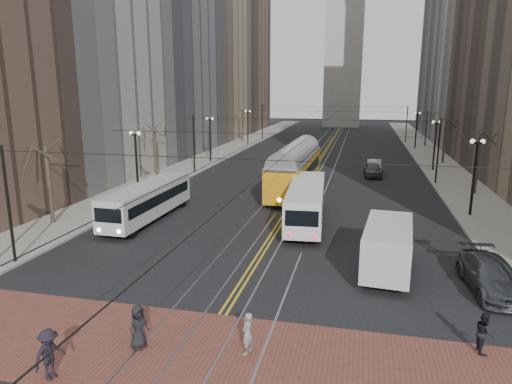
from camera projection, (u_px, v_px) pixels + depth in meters
The scene contains 23 objects.
ground at pixel (229, 304), 20.48m from camera, with size 260.00×260.00×0.00m, color black.
sidewalk_left at pixel (218, 154), 66.52m from camera, with size 5.00×140.00×0.15m, color gray.
sidewalk_right at pixel (435, 162), 59.88m from camera, with size 5.00×140.00×0.15m, color gray.
crosswalk_band at pixel (198, 354), 16.68m from camera, with size 25.00×6.00×0.01m, color brown.
streetcar_rails at pixel (321, 158), 63.21m from camera, with size 4.80×130.00×0.02m, color gray.
centre_lines at pixel (321, 158), 63.21m from camera, with size 0.42×130.00×0.01m, color gold.
building_left_mid at pixel (148, 35), 66.03m from camera, with size 16.00×20.00×34.00m, color slate.
building_left_far at pixel (227, 41), 103.34m from camera, with size 16.00×20.00×40.00m, color brown.
building_right_far at pixel (469, 35), 92.06m from camera, with size 16.00×20.00×40.00m, color slate.
lamp_posts at pixel (307, 154), 47.16m from camera, with size 27.60×57.20×5.60m.
street_trees at pixel (314, 147), 53.33m from camera, with size 31.68×53.28×5.60m.
trolley_wires at pixel (314, 139), 52.72m from camera, with size 25.96×120.00×6.60m.
transit_bus at pixel (148, 202), 33.39m from camera, with size 2.20×10.57×2.64m, color #BCBCBC.
streetcar at pixel (295, 173), 42.77m from camera, with size 2.78×14.97×3.53m, color orange.
rear_bus at pixel (306, 204), 32.54m from camera, with size 2.35×10.79×2.82m, color silver.
cargo_van at pixel (387, 250), 23.64m from camera, with size 2.29×5.95×2.63m, color beige.
sedan_grey at pixel (373, 169), 50.11m from camera, with size 1.84×4.56×1.55m, color #43454B.
sedan_silver at pixel (374, 166), 52.29m from camera, with size 1.55×4.44×1.46m, color #B5B8BD.
sedan_parked at pixel (491, 275), 21.74m from camera, with size 2.18×5.36×1.56m, color #383B3F.
pedestrian_a at pixel (138, 327), 16.91m from camera, with size 0.82×0.54×1.68m, color black.
pedestrian_b at pixel (247, 333), 16.54m from camera, with size 0.58×0.38×1.59m, color gray.
pedestrian_c at pixel (484, 332), 16.64m from camera, with size 0.75×0.59×1.55m, color black.
pedestrian_d at pixel (49, 354), 15.05m from camera, with size 1.16×0.66×1.79m, color black.
Camera 1 is at (5.46, -18.08, 9.49)m, focal length 32.00 mm.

